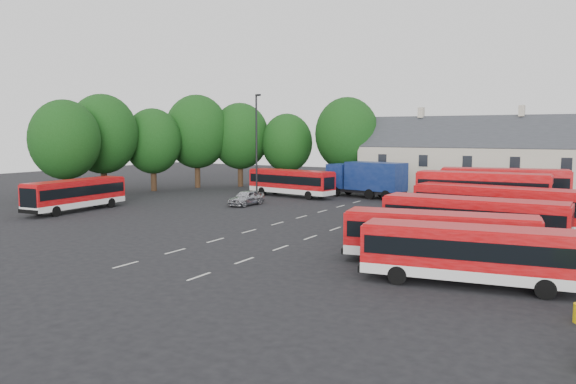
# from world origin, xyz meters

# --- Properties ---
(ground) EXTENTS (140.00, 140.00, 0.00)m
(ground) POSITION_xyz_m (0.00, 0.00, 0.00)
(ground) COLOR black
(ground) RESTS_ON ground
(lane_markings) EXTENTS (5.15, 33.80, 0.01)m
(lane_markings) POSITION_xyz_m (2.50, 2.00, 0.01)
(lane_markings) COLOR beige
(lane_markings) RESTS_ON ground
(treeline) EXTENTS (29.92, 32.59, 12.01)m
(treeline) POSITION_xyz_m (-20.74, 19.36, 6.68)
(treeline) COLOR black
(treeline) RESTS_ON ground
(terrace_houses) EXTENTS (35.70, 7.13, 10.06)m
(terrace_houses) POSITION_xyz_m (14.00, 30.00, 3.86)
(terrace_houses) COLOR beige
(terrace_houses) RESTS_ON ground
(bus_row_a) EXTENTS (10.08, 3.57, 2.79)m
(bus_row_a) POSITION_xyz_m (17.01, -9.14, 1.68)
(bus_row_a) COLOR silver
(bus_row_a) RESTS_ON ground
(bus_row_b) EXTENTS (10.26, 3.85, 2.83)m
(bus_row_b) POSITION_xyz_m (14.69, -5.68, 1.70)
(bus_row_b) COLOR silver
(bus_row_b) RESTS_ON ground
(bus_row_c) EXTENTS (10.95, 2.64, 3.09)m
(bus_row_c) POSITION_xyz_m (15.30, -0.12, 1.86)
(bus_row_c) COLOR silver
(bus_row_c) RESTS_ON ground
(bus_row_d) EXTENTS (9.73, 2.33, 2.75)m
(bus_row_d) POSITION_xyz_m (14.89, 1.38, 1.65)
(bus_row_d) COLOR silver
(bus_row_d) RESTS_ON ground
(bus_row_e) EXTENTS (11.85, 4.07, 3.28)m
(bus_row_e) POSITION_xyz_m (15.65, 6.29, 1.97)
(bus_row_e) COLOR silver
(bus_row_e) RESTS_ON ground
(bus_dd_south) EXTENTS (9.94, 2.65, 4.04)m
(bus_dd_south) POSITION_xyz_m (13.96, 9.60, 2.30)
(bus_dd_south) COLOR silver
(bus_dd_south) RESTS_ON ground
(bus_dd_north) EXTENTS (10.34, 3.99, 4.14)m
(bus_dd_north) POSITION_xyz_m (14.88, 13.90, 2.36)
(bus_dd_north) COLOR silver
(bus_dd_north) RESTS_ON ground
(bus_west) EXTENTS (2.93, 10.25, 2.86)m
(bus_west) POSITION_xyz_m (-19.45, -1.06, 1.72)
(bus_west) COLOR silver
(bus_west) RESTS_ON ground
(bus_north) EXTENTS (10.76, 4.22, 2.97)m
(bus_north) POSITION_xyz_m (-8.24, 18.80, 1.79)
(bus_north) COLOR silver
(bus_north) RESTS_ON ground
(box_truck) EXTENTS (9.32, 4.49, 3.91)m
(box_truck) POSITION_xyz_m (-0.59, 22.22, 2.20)
(box_truck) COLOR black
(box_truck) RESTS_ON ground
(silver_car) EXTENTS (1.95, 4.53, 1.52)m
(silver_car) POSITION_xyz_m (-8.36, 10.06, 0.76)
(silver_car) COLOR #ABADB3
(silver_car) RESTS_ON ground
(lamppost) EXTENTS (0.77, 0.49, 11.19)m
(lamppost) POSITION_xyz_m (-10.57, 15.41, 5.97)
(lamppost) COLOR black
(lamppost) RESTS_ON ground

